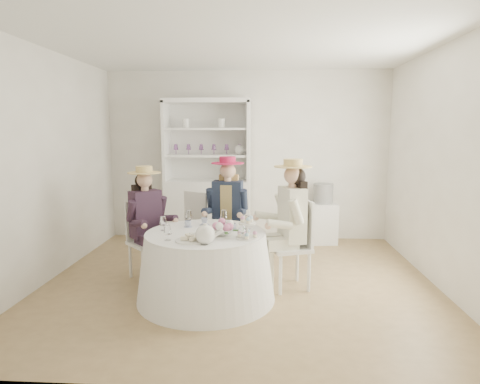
{
  "coord_description": "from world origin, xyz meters",
  "views": [
    {
      "loc": [
        0.28,
        -4.5,
        1.75
      ],
      "look_at": [
        0.0,
        0.1,
        1.05
      ],
      "focal_mm": 30.0,
      "sensor_mm": 36.0,
      "label": 1
    }
  ],
  "objects": [
    {
      "name": "ground",
      "position": [
        0.0,
        0.0,
        0.0
      ],
      "size": [
        4.5,
        4.5,
        0.0
      ],
      "primitive_type": "plane",
      "color": "olive",
      "rests_on": "ground"
    },
    {
      "name": "ceiling",
      "position": [
        0.0,
        0.0,
        2.7
      ],
      "size": [
        4.5,
        4.5,
        0.0
      ],
      "primitive_type": "plane",
      "rotation": [
        3.14,
        0.0,
        0.0
      ],
      "color": "white",
      "rests_on": "wall_back"
    },
    {
      "name": "wall_back",
      "position": [
        0.0,
        2.0,
        1.35
      ],
      "size": [
        4.5,
        0.0,
        4.5
      ],
      "primitive_type": "plane",
      "rotation": [
        1.57,
        0.0,
        0.0
      ],
      "color": "silver",
      "rests_on": "ground"
    },
    {
      "name": "wall_front",
      "position": [
        0.0,
        -2.0,
        1.35
      ],
      "size": [
        4.5,
        0.0,
        4.5
      ],
      "primitive_type": "plane",
      "rotation": [
        -1.57,
        0.0,
        0.0
      ],
      "color": "silver",
      "rests_on": "ground"
    },
    {
      "name": "wall_left",
      "position": [
        -2.25,
        0.0,
        1.35
      ],
      "size": [
        0.0,
        4.5,
        4.5
      ],
      "primitive_type": "plane",
      "rotation": [
        1.57,
        0.0,
        1.57
      ],
      "color": "silver",
      "rests_on": "ground"
    },
    {
      "name": "wall_right",
      "position": [
        2.25,
        0.0,
        1.35
      ],
      "size": [
        0.0,
        4.5,
        4.5
      ],
      "primitive_type": "plane",
      "rotation": [
        1.57,
        0.0,
        -1.57
      ],
      "color": "silver",
      "rests_on": "ground"
    },
    {
      "name": "tea_table",
      "position": [
        -0.32,
        -0.49,
        0.36
      ],
      "size": [
        1.45,
        1.45,
        0.72
      ],
      "rotation": [
        0.0,
        0.0,
        0.36
      ],
      "color": "white",
      "rests_on": "ground"
    },
    {
      "name": "hutch",
      "position": [
        -0.6,
        1.71,
        0.79
      ],
      "size": [
        1.48,
        0.91,
        2.24
      ],
      "rotation": [
        0.0,
        0.0,
        -0.34
      ],
      "color": "silver",
      "rests_on": "ground"
    },
    {
      "name": "side_table",
      "position": [
        1.2,
        1.75,
        0.32
      ],
      "size": [
        0.45,
        0.45,
        0.63
      ],
      "primitive_type": "cube",
      "rotation": [
        0.0,
        0.0,
        0.11
      ],
      "color": "silver",
      "rests_on": "ground"
    },
    {
      "name": "hatbox",
      "position": [
        1.2,
        1.75,
        0.79
      ],
      "size": [
        0.37,
        0.37,
        0.31
      ],
      "primitive_type": "cylinder",
      "rotation": [
        0.0,
        0.0,
        -0.22
      ],
      "color": "black",
      "rests_on": "side_table"
    },
    {
      "name": "guest_left",
      "position": [
        -1.1,
        0.05,
        0.76
      ],
      "size": [
        0.57,
        0.57,
        1.35
      ],
      "rotation": [
        0.0,
        0.0,
        0.8
      ],
      "color": "silver",
      "rests_on": "ground"
    },
    {
      "name": "guest_mid",
      "position": [
        -0.18,
        0.45,
        0.81
      ],
      "size": [
        0.53,
        0.55,
        1.44
      ],
      "rotation": [
        0.0,
        0.0,
        -0.1
      ],
      "color": "silver",
      "rests_on": "ground"
    },
    {
      "name": "guest_right",
      "position": [
        0.57,
        -0.16,
        0.82
      ],
      "size": [
        0.6,
        0.55,
        1.45
      ],
      "rotation": [
        0.0,
        0.0,
        -1.26
      ],
      "color": "silver",
      "rests_on": "ground"
    },
    {
      "name": "spare_chair",
      "position": [
        -0.57,
        0.76,
        0.52
      ],
      "size": [
        0.55,
        0.55,
        0.96
      ],
      "rotation": [
        0.0,
        0.0,
        2.59
      ],
      "color": "silver",
      "rests_on": "ground"
    },
    {
      "name": "teacup_a",
      "position": [
        -0.54,
        -0.28,
        0.75
      ],
      "size": [
        0.09,
        0.09,
        0.06
      ],
      "primitive_type": "imported",
      "rotation": [
        0.0,
        0.0,
        0.13
      ],
      "color": "white",
      "rests_on": "tea_table"
    },
    {
      "name": "teacup_b",
      "position": [
        -0.38,
        -0.18,
        0.75
      ],
      "size": [
        0.08,
        0.08,
        0.07
      ],
      "primitive_type": "imported",
      "rotation": [
        0.0,
        0.0,
        -0.12
      ],
      "color": "white",
      "rests_on": "tea_table"
    },
    {
      "name": "teacup_c",
      "position": [
        -0.05,
        -0.39,
        0.75
      ],
      "size": [
        0.11,
        0.11,
        0.06
      ],
      "primitive_type": "imported",
      "rotation": [
        0.0,
        0.0,
        -0.38
      ],
      "color": "white",
      "rests_on": "tea_table"
    },
    {
      "name": "flower_bowl",
      "position": [
        -0.15,
        -0.59,
        0.75
      ],
      "size": [
        0.25,
        0.25,
        0.06
      ],
      "primitive_type": "imported",
      "rotation": [
        0.0,
        0.0,
        -0.05
      ],
      "color": "white",
      "rests_on": "tea_table"
    },
    {
      "name": "flower_arrangement",
      "position": [
        -0.12,
        -0.61,
        0.82
      ],
      "size": [
        0.2,
        0.21,
        0.08
      ],
      "rotation": [
        0.0,
        0.0,
        -0.27
      ],
      "color": "#D3699C",
      "rests_on": "tea_table"
    },
    {
      "name": "table_teapot",
      "position": [
        -0.26,
        -0.9,
        0.8
      ],
      "size": [
        0.26,
        0.19,
        0.2
      ],
      "rotation": [
        0.0,
        0.0,
        -0.24
      ],
      "color": "white",
      "rests_on": "tea_table"
    },
    {
      "name": "sandwich_plate",
      "position": [
        -0.41,
        -0.84,
        0.73
      ],
      "size": [
        0.29,
        0.29,
        0.06
      ],
      "rotation": [
        0.0,
        0.0,
        -0.35
      ],
      "color": "white",
      "rests_on": "tea_table"
    },
    {
      "name": "cupcake_stand",
      "position": [
        0.12,
        -0.7,
        0.79
      ],
      "size": [
        0.23,
        0.23,
        0.21
      ],
      "rotation": [
        0.0,
        0.0,
        -0.37
      ],
      "color": "white",
      "rests_on": "tea_table"
    },
    {
      "name": "stemware_set",
      "position": [
        -0.32,
        -0.49,
        0.79
      ],
      "size": [
        0.96,
        0.97,
        0.15
      ],
      "color": "white",
      "rests_on": "tea_table"
    }
  ]
}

